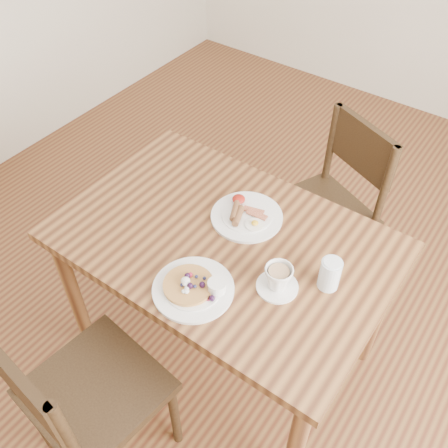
% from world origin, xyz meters
% --- Properties ---
extents(ground, '(5.00, 5.00, 0.00)m').
position_xyz_m(ground, '(0.00, 0.00, 0.00)').
color(ground, '#562A18').
rests_on(ground, ground).
extents(dining_table, '(1.20, 0.80, 0.75)m').
position_xyz_m(dining_table, '(0.00, 0.00, 0.65)').
color(dining_table, brown).
rests_on(dining_table, ground).
extents(chair_near, '(0.46, 0.46, 0.88)m').
position_xyz_m(chair_near, '(-0.11, -0.66, 0.49)').
color(chair_near, '#372614').
rests_on(chair_near, ground).
extents(chair_far, '(0.55, 0.55, 0.88)m').
position_xyz_m(chair_far, '(0.13, 0.66, 0.49)').
color(chair_far, '#372614').
rests_on(chair_far, ground).
extents(pancake_plate, '(0.27, 0.27, 0.06)m').
position_xyz_m(pancake_plate, '(0.06, -0.25, 0.76)').
color(pancake_plate, white).
rests_on(pancake_plate, dining_table).
extents(breakfast_plate, '(0.27, 0.27, 0.04)m').
position_xyz_m(breakfast_plate, '(0.00, 0.13, 0.76)').
color(breakfast_plate, white).
rests_on(breakfast_plate, dining_table).
extents(teacup_saucer, '(0.14, 0.14, 0.10)m').
position_xyz_m(teacup_saucer, '(0.27, -0.08, 0.79)').
color(teacup_saucer, white).
rests_on(teacup_saucer, dining_table).
extents(water_glass, '(0.07, 0.07, 0.11)m').
position_xyz_m(water_glass, '(0.40, 0.03, 0.81)').
color(water_glass, silver).
rests_on(water_glass, dining_table).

